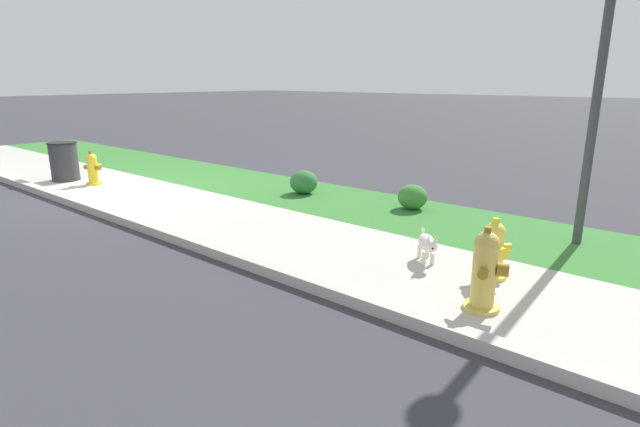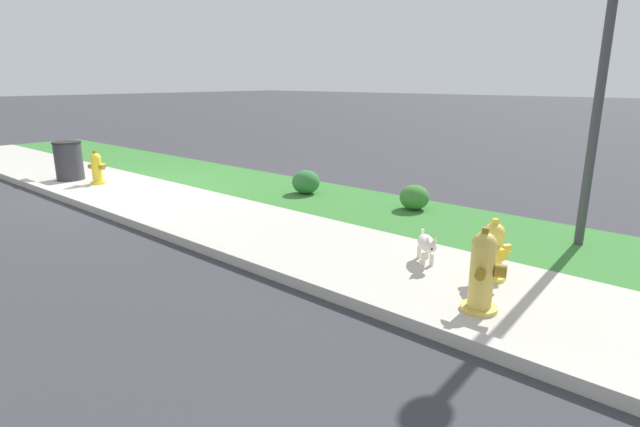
{
  "view_description": "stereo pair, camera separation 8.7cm",
  "coord_description": "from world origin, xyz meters",
  "px_view_note": "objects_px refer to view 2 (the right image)",
  "views": [
    {
      "loc": [
        8.8,
        -4.54,
        2.04
      ],
      "look_at": [
        4.87,
        0.06,
        0.4
      ],
      "focal_mm": 28.0,
      "sensor_mm": 36.0,
      "label": 1
    },
    {
      "loc": [
        8.87,
        -4.49,
        2.04
      ],
      "look_at": [
        4.87,
        0.06,
        0.4
      ],
      "focal_mm": 28.0,
      "sensor_mm": 36.0,
      "label": 2
    }
  ],
  "objects_px": {
    "fire_hydrant_mid_block": "(493,251)",
    "fire_hydrant_far_end": "(483,272)",
    "fire_hydrant_at_driveway": "(97,168)",
    "trash_bin": "(69,161)",
    "street_lamp": "(613,2)",
    "shrub_bush_near_lamp": "(414,197)",
    "small_white_dog": "(427,244)",
    "shrub_bush_far_verge": "(306,182)"
  },
  "relations": [
    {
      "from": "small_white_dog",
      "to": "trash_bin",
      "type": "xyz_separation_m",
      "value": [
        -8.02,
        -0.56,
        0.17
      ]
    },
    {
      "from": "trash_bin",
      "to": "fire_hydrant_at_driveway",
      "type": "bearing_deg",
      "value": 12.58
    },
    {
      "from": "shrub_bush_near_lamp",
      "to": "small_white_dog",
      "type": "bearing_deg",
      "value": -55.93
    },
    {
      "from": "shrub_bush_near_lamp",
      "to": "fire_hydrant_mid_block",
      "type": "bearing_deg",
      "value": -43.2
    },
    {
      "from": "fire_hydrant_at_driveway",
      "to": "trash_bin",
      "type": "height_order",
      "value": "trash_bin"
    },
    {
      "from": "street_lamp",
      "to": "shrub_bush_near_lamp",
      "type": "height_order",
      "value": "street_lamp"
    },
    {
      "from": "fire_hydrant_at_driveway",
      "to": "fire_hydrant_mid_block",
      "type": "bearing_deg",
      "value": -17.54
    },
    {
      "from": "street_lamp",
      "to": "shrub_bush_near_lamp",
      "type": "distance_m",
      "value": 3.66
    },
    {
      "from": "fire_hydrant_at_driveway",
      "to": "trash_bin",
      "type": "distance_m",
      "value": 0.86
    },
    {
      "from": "small_white_dog",
      "to": "shrub_bush_near_lamp",
      "type": "height_order",
      "value": "shrub_bush_near_lamp"
    },
    {
      "from": "fire_hydrant_mid_block",
      "to": "street_lamp",
      "type": "relative_size",
      "value": 0.15
    },
    {
      "from": "fire_hydrant_mid_block",
      "to": "shrub_bush_near_lamp",
      "type": "bearing_deg",
      "value": -94.86
    },
    {
      "from": "small_white_dog",
      "to": "shrub_bush_far_verge",
      "type": "height_order",
      "value": "shrub_bush_far_verge"
    },
    {
      "from": "small_white_dog",
      "to": "shrub_bush_far_verge",
      "type": "relative_size",
      "value": 0.86
    },
    {
      "from": "fire_hydrant_mid_block",
      "to": "street_lamp",
      "type": "height_order",
      "value": "street_lamp"
    },
    {
      "from": "shrub_bush_far_verge",
      "to": "shrub_bush_near_lamp",
      "type": "relative_size",
      "value": 1.07
    },
    {
      "from": "fire_hydrant_at_driveway",
      "to": "shrub_bush_far_verge",
      "type": "relative_size",
      "value": 1.33
    },
    {
      "from": "fire_hydrant_at_driveway",
      "to": "shrub_bush_far_verge",
      "type": "height_order",
      "value": "fire_hydrant_at_driveway"
    },
    {
      "from": "fire_hydrant_at_driveway",
      "to": "small_white_dog",
      "type": "xyz_separation_m",
      "value": [
        7.19,
        0.37,
        -0.09
      ]
    },
    {
      "from": "street_lamp",
      "to": "trash_bin",
      "type": "relative_size",
      "value": 5.41
    },
    {
      "from": "fire_hydrant_mid_block",
      "to": "shrub_bush_far_verge",
      "type": "bearing_deg",
      "value": -73.52
    },
    {
      "from": "fire_hydrant_mid_block",
      "to": "fire_hydrant_far_end",
      "type": "bearing_deg",
      "value": 54.56
    },
    {
      "from": "shrub_bush_far_verge",
      "to": "fire_hydrant_mid_block",
      "type": "bearing_deg",
      "value": -21.85
    },
    {
      "from": "fire_hydrant_at_driveway",
      "to": "street_lamp",
      "type": "distance_m",
      "value": 8.98
    },
    {
      "from": "fire_hydrant_mid_block",
      "to": "small_white_dog",
      "type": "xyz_separation_m",
      "value": [
        -0.74,
        -0.05,
        -0.08
      ]
    },
    {
      "from": "fire_hydrant_far_end",
      "to": "shrub_bush_far_verge",
      "type": "relative_size",
      "value": 1.56
    },
    {
      "from": "fire_hydrant_at_driveway",
      "to": "trash_bin",
      "type": "bearing_deg",
      "value": 171.97
    },
    {
      "from": "street_lamp",
      "to": "trash_bin",
      "type": "distance_m",
      "value": 9.78
    },
    {
      "from": "fire_hydrant_at_driveway",
      "to": "street_lamp",
      "type": "bearing_deg",
      "value": -5.3
    },
    {
      "from": "fire_hydrant_mid_block",
      "to": "small_white_dog",
      "type": "bearing_deg",
      "value": -47.79
    },
    {
      "from": "fire_hydrant_at_driveway",
      "to": "shrub_bush_near_lamp",
      "type": "height_order",
      "value": "fire_hydrant_at_driveway"
    },
    {
      "from": "shrub_bush_near_lamp",
      "to": "shrub_bush_far_verge",
      "type": "bearing_deg",
      "value": -171.8
    },
    {
      "from": "fire_hydrant_mid_block",
      "to": "fire_hydrant_far_end",
      "type": "relative_size",
      "value": 0.83
    },
    {
      "from": "small_white_dog",
      "to": "trash_bin",
      "type": "height_order",
      "value": "trash_bin"
    },
    {
      "from": "shrub_bush_far_verge",
      "to": "shrub_bush_near_lamp",
      "type": "xyz_separation_m",
      "value": [
        2.1,
        0.3,
        -0.01
      ]
    },
    {
      "from": "fire_hydrant_far_end",
      "to": "small_white_dog",
      "type": "distance_m",
      "value": 1.23
    },
    {
      "from": "fire_hydrant_mid_block",
      "to": "shrub_bush_far_verge",
      "type": "height_order",
      "value": "fire_hydrant_mid_block"
    },
    {
      "from": "trash_bin",
      "to": "shrub_bush_far_verge",
      "type": "height_order",
      "value": "trash_bin"
    },
    {
      "from": "shrub_bush_far_verge",
      "to": "trash_bin",
      "type": "bearing_deg",
      "value": -153.15
    },
    {
      "from": "fire_hydrant_far_end",
      "to": "street_lamp",
      "type": "height_order",
      "value": "street_lamp"
    },
    {
      "from": "fire_hydrant_far_end",
      "to": "trash_bin",
      "type": "height_order",
      "value": "trash_bin"
    },
    {
      "from": "small_white_dog",
      "to": "street_lamp",
      "type": "bearing_deg",
      "value": 108.03
    }
  ]
}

